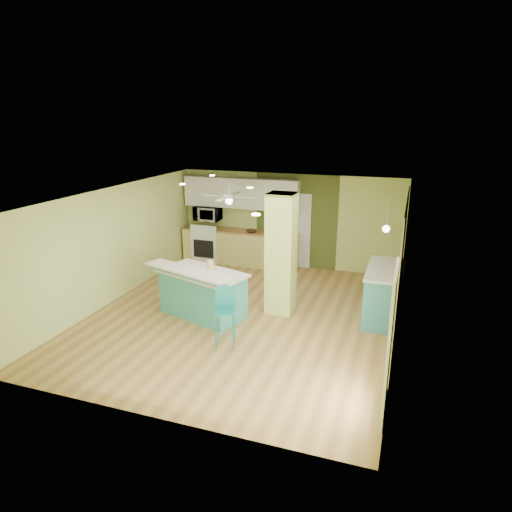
# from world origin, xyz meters

# --- Properties ---
(floor) EXTENTS (6.00, 7.00, 0.01)m
(floor) POSITION_xyz_m (0.00, 0.00, -0.01)
(floor) COLOR olive
(floor) RESTS_ON ground
(ceiling) EXTENTS (6.00, 7.00, 0.01)m
(ceiling) POSITION_xyz_m (0.00, 0.00, 2.50)
(ceiling) COLOR white
(ceiling) RESTS_ON wall_back
(wall_back) EXTENTS (6.00, 0.01, 2.50)m
(wall_back) POSITION_xyz_m (0.00, 3.50, 1.25)
(wall_back) COLOR #C1D170
(wall_back) RESTS_ON floor
(wall_front) EXTENTS (6.00, 0.01, 2.50)m
(wall_front) POSITION_xyz_m (0.00, -3.50, 1.25)
(wall_front) COLOR #C1D170
(wall_front) RESTS_ON floor
(wall_left) EXTENTS (0.01, 7.00, 2.50)m
(wall_left) POSITION_xyz_m (-3.00, 0.00, 1.25)
(wall_left) COLOR #C1D170
(wall_left) RESTS_ON floor
(wall_right) EXTENTS (0.01, 7.00, 2.50)m
(wall_right) POSITION_xyz_m (3.00, 0.00, 1.25)
(wall_right) COLOR #C1D170
(wall_right) RESTS_ON floor
(wood_panel) EXTENTS (0.02, 3.40, 2.50)m
(wood_panel) POSITION_xyz_m (2.99, 0.60, 1.25)
(wood_panel) COLOR #917B53
(wood_panel) RESTS_ON floor
(olive_accent) EXTENTS (2.20, 0.02, 2.50)m
(olive_accent) POSITION_xyz_m (0.20, 3.49, 1.25)
(olive_accent) COLOR #475221
(olive_accent) RESTS_ON floor
(interior_door) EXTENTS (0.82, 0.05, 2.00)m
(interior_door) POSITION_xyz_m (0.20, 3.46, 1.00)
(interior_door) COLOR silver
(interior_door) RESTS_ON floor
(french_door) EXTENTS (0.04, 1.08, 2.10)m
(french_door) POSITION_xyz_m (2.97, -2.30, 1.05)
(french_door) COLOR silver
(french_door) RESTS_ON floor
(column) EXTENTS (0.55, 0.55, 2.50)m
(column) POSITION_xyz_m (0.65, 0.50, 1.25)
(column) COLOR #C1D864
(column) RESTS_ON floor
(kitchen_run) EXTENTS (3.25, 0.63, 0.94)m
(kitchen_run) POSITION_xyz_m (-1.30, 3.20, 0.47)
(kitchen_run) COLOR #C9C069
(kitchen_run) RESTS_ON floor
(stove) EXTENTS (0.76, 0.66, 1.08)m
(stove) POSITION_xyz_m (-2.25, 3.19, 0.46)
(stove) COLOR white
(stove) RESTS_ON floor
(upper_cabinets) EXTENTS (3.20, 0.34, 0.80)m
(upper_cabinets) POSITION_xyz_m (-1.30, 3.32, 1.95)
(upper_cabinets) COLOR white
(upper_cabinets) RESTS_ON wall_back
(microwave) EXTENTS (0.70, 0.48, 0.39)m
(microwave) POSITION_xyz_m (-2.25, 3.20, 1.35)
(microwave) COLOR white
(microwave) RESTS_ON wall_back
(ceiling_fan) EXTENTS (1.41, 1.41, 0.61)m
(ceiling_fan) POSITION_xyz_m (-1.10, 2.00, 2.08)
(ceiling_fan) COLOR silver
(ceiling_fan) RESTS_ON ceiling
(pendant_lamp) EXTENTS (0.14, 0.14, 0.69)m
(pendant_lamp) POSITION_xyz_m (2.65, 0.75, 1.88)
(pendant_lamp) COLOR silver
(pendant_lamp) RESTS_ON ceiling
(wall_decor) EXTENTS (0.03, 0.90, 0.70)m
(wall_decor) POSITION_xyz_m (2.96, 0.80, 1.55)
(wall_decor) COLOR brown
(wall_decor) RESTS_ON wood_panel
(peninsula) EXTENTS (2.15, 1.61, 1.09)m
(peninsula) POSITION_xyz_m (-0.80, -0.25, 0.50)
(peninsula) COLOR teal
(peninsula) RESTS_ON floor
(bar_stool) EXTENTS (0.45, 0.45, 1.09)m
(bar_stool) POSITION_xyz_m (0.15, -1.27, 0.73)
(bar_stool) COLOR teal
(bar_stool) RESTS_ON floor
(side_counter) EXTENTS (0.70, 1.64, 1.06)m
(side_counter) POSITION_xyz_m (2.70, 0.85, 0.53)
(side_counter) COLOR teal
(side_counter) RESTS_ON floor
(fruit_bowl) EXTENTS (0.33, 0.33, 0.07)m
(fruit_bowl) POSITION_xyz_m (-0.92, 3.10, 0.97)
(fruit_bowl) COLOR #382517
(fruit_bowl) RESTS_ON kitchen_run
(canister) EXTENTS (0.14, 0.14, 0.17)m
(canister) POSITION_xyz_m (-0.71, 0.01, 1.03)
(canister) COLOR yellow
(canister) RESTS_ON peninsula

